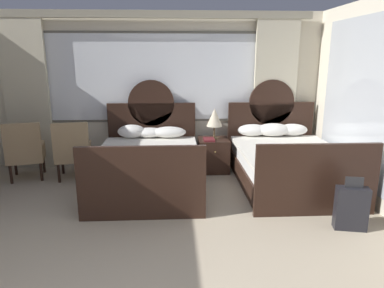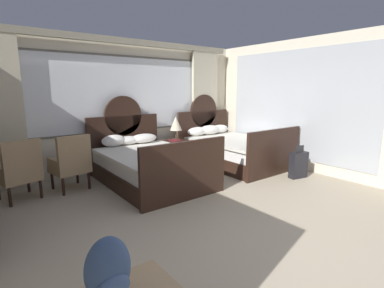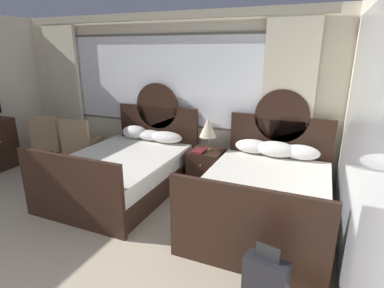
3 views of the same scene
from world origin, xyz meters
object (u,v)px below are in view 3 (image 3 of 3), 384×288
object	(u,v)px
bed_near_mirror	(266,192)
armchair_by_window_centre	(50,139)
book_on_nightstand	(199,151)
suitcase_on_floor	(265,285)
nightstand_between_beds	(206,167)
armchair_by_window_left	(81,144)
table_lamp_on_nightstand	(208,128)
bed_near_window	(126,168)

from	to	relation	value
bed_near_mirror	armchair_by_window_centre	size ratio (longest dim) A/B	2.34
book_on_nightstand	suitcase_on_floor	xyz separation A→B (m)	(1.43, -2.09, -0.33)
nightstand_between_beds	book_on_nightstand	distance (m)	0.33
nightstand_between_beds	armchair_by_window_centre	size ratio (longest dim) A/B	0.60
armchair_by_window_left	armchair_by_window_centre	world-z (taller)	same
bed_near_mirror	table_lamp_on_nightstand	bearing A→B (deg)	146.90
armchair_by_window_left	suitcase_on_floor	bearing A→B (deg)	-27.61
bed_near_window	armchair_by_window_centre	bearing A→B (deg)	168.84
bed_near_window	armchair_by_window_centre	size ratio (longest dim) A/B	2.34
bed_near_window	book_on_nightstand	xyz separation A→B (m)	(0.98, 0.57, 0.24)
nightstand_between_beds	book_on_nightstand	world-z (taller)	book_on_nightstand
bed_near_window	nightstand_between_beds	xyz separation A→B (m)	(1.07, 0.68, -0.06)
bed_near_window	book_on_nightstand	world-z (taller)	bed_near_window
nightstand_between_beds	armchair_by_window_centre	distance (m)	3.07
nightstand_between_beds	suitcase_on_floor	size ratio (longest dim) A/B	0.90
nightstand_between_beds	book_on_nightstand	bearing A→B (deg)	-131.11
bed_near_mirror	book_on_nightstand	bearing A→B (deg)	153.87
nightstand_between_beds	armchair_by_window_centre	xyz separation A→B (m)	(-3.06, -0.28, 0.20)
bed_near_window	book_on_nightstand	size ratio (longest dim) A/B	8.56
armchair_by_window_centre	suitcase_on_floor	distance (m)	4.80
nightstand_between_beds	table_lamp_on_nightstand	distance (m)	0.65
armchair_by_window_left	suitcase_on_floor	size ratio (longest dim) A/B	1.50
table_lamp_on_nightstand	book_on_nightstand	size ratio (longest dim) A/B	2.03
bed_near_mirror	nightstand_between_beds	world-z (taller)	bed_near_mirror
bed_near_window	armchair_by_window_left	world-z (taller)	bed_near_window
table_lamp_on_nightstand	armchair_by_window_centre	distance (m)	3.11
book_on_nightstand	armchair_by_window_left	world-z (taller)	armchair_by_window_left
nightstand_between_beds	armchair_by_window_centre	world-z (taller)	armchair_by_window_centre
nightstand_between_beds	table_lamp_on_nightstand	world-z (taller)	table_lamp_on_nightstand
table_lamp_on_nightstand	suitcase_on_floor	bearing A→B (deg)	-59.01
table_lamp_on_nightstand	armchair_by_window_left	bearing A→B (deg)	-172.49
bed_near_mirror	nightstand_between_beds	xyz separation A→B (m)	(-1.07, 0.67, -0.06)
bed_near_mirror	suitcase_on_floor	distance (m)	1.55
bed_near_window	nightstand_between_beds	distance (m)	1.27
suitcase_on_floor	armchair_by_window_centre	bearing A→B (deg)	156.53
armchair_by_window_left	nightstand_between_beds	bearing A→B (deg)	7.08
bed_near_mirror	armchair_by_window_left	xyz separation A→B (m)	(-3.37, 0.38, 0.14)
suitcase_on_floor	table_lamp_on_nightstand	bearing A→B (deg)	120.99
suitcase_on_floor	bed_near_window	bearing A→B (deg)	147.82
book_on_nightstand	suitcase_on_floor	size ratio (longest dim) A/B	0.41
book_on_nightstand	armchair_by_window_centre	bearing A→B (deg)	-176.47
bed_near_window	book_on_nightstand	bearing A→B (deg)	30.36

